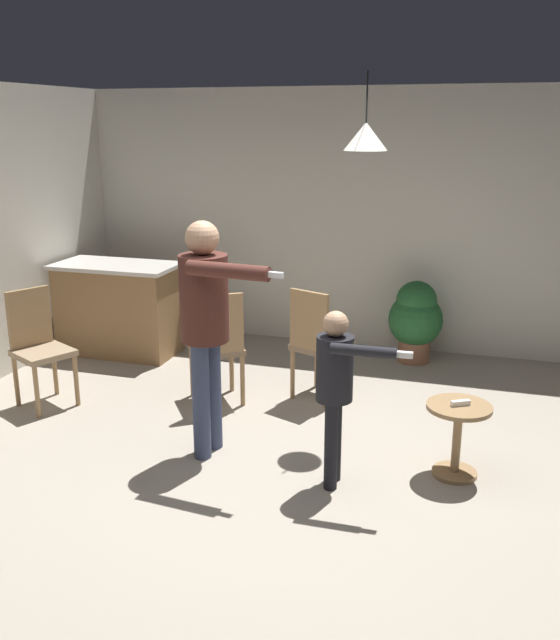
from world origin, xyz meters
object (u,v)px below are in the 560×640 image
(potted_plant_corner, at_px, (416,318))
(dining_chair_by_counter, at_px, (317,340))
(dining_chair_centre_back, at_px, (38,343))
(person_child, at_px, (336,380))
(side_table_by_couch, at_px, (457,431))
(spare_remote_on_table, at_px, (460,403))
(dining_chair_near_wall, at_px, (218,344))
(person_adult, at_px, (206,314))
(kitchen_counter, at_px, (119,308))

(potted_plant_corner, bearing_deg, dining_chair_by_counter, -118.57)
(dining_chair_centre_back, bearing_deg, person_child, 103.71)
(side_table_by_couch, distance_m, spare_remote_on_table, 0.21)
(dining_chair_near_wall, relative_size, spare_remote_on_table, 7.69)
(person_adult, xyz_separation_m, dining_chair_near_wall, (-0.28, 0.87, -0.52))
(kitchen_counter, height_order, person_adult, person_adult)
(dining_chair_by_counter, bearing_deg, kitchen_counter, -174.44)
(dining_chair_centre_back, bearing_deg, potted_plant_corner, 151.64)
(dining_chair_centre_back, bearing_deg, person_adult, 102.67)
(dining_chair_by_counter, height_order, spare_remote_on_table, dining_chair_by_counter)
(person_child, distance_m, spare_remote_on_table, 0.88)
(kitchen_counter, height_order, person_child, person_child)
(potted_plant_corner, bearing_deg, dining_chair_near_wall, -132.46)
(dining_chair_by_counter, height_order, potted_plant_corner, dining_chair_by_counter)
(side_table_by_couch, xyz_separation_m, dining_chair_centre_back, (-3.49, 0.26, 0.22))
(dining_chair_by_counter, bearing_deg, dining_chair_near_wall, -135.23)
(person_adult, height_order, dining_chair_by_counter, person_adult)
(kitchen_counter, bearing_deg, spare_remote_on_table, -25.59)
(kitchen_counter, bearing_deg, dining_chair_centre_back, -87.65)
(dining_chair_centre_back, xyz_separation_m, spare_remote_on_table, (3.49, -0.26, -0.01))
(person_child, bearing_deg, spare_remote_on_table, 113.92)
(person_child, distance_m, dining_chair_by_counter, 1.49)
(person_adult, distance_m, dining_chair_centre_back, 1.87)
(dining_chair_near_wall, bearing_deg, person_adult, -108.39)
(kitchen_counter, xyz_separation_m, side_table_by_couch, (3.55, -1.69, -0.15))
(kitchen_counter, bearing_deg, side_table_by_couch, -25.55)
(person_adult, bearing_deg, dining_chair_by_counter, 162.68)
(person_child, relative_size, dining_chair_by_counter, 1.21)
(dining_chair_by_counter, relative_size, dining_chair_centre_back, 1.00)
(person_child, xyz_separation_m, dining_chair_centre_back, (-2.72, 0.63, -0.20))
(dining_chair_near_wall, bearing_deg, kitchen_counter, 110.65)
(person_adult, height_order, spare_remote_on_table, person_adult)
(dining_chair_near_wall, xyz_separation_m, dining_chair_centre_back, (-1.46, -0.44, 0.00))
(side_table_by_couch, xyz_separation_m, spare_remote_on_table, (0.01, -0.01, 0.21))
(spare_remote_on_table, bearing_deg, dining_chair_near_wall, 160.90)
(kitchen_counter, distance_m, person_adult, 2.66)
(dining_chair_centre_back, distance_m, potted_plant_corner, 3.58)
(side_table_by_couch, bearing_deg, potted_plant_corner, 103.40)
(dining_chair_by_counter, relative_size, spare_remote_on_table, 7.69)
(kitchen_counter, relative_size, spare_remote_on_table, 9.69)
(dining_chair_by_counter, height_order, dining_chair_centre_back, same)
(person_adult, bearing_deg, spare_remote_on_table, 100.73)
(kitchen_counter, height_order, dining_chair_by_counter, dining_chair_by_counter)
(potted_plant_corner, bearing_deg, spare_remote_on_table, -76.49)
(person_adult, bearing_deg, kitchen_counter, -130.96)
(side_table_by_couch, distance_m, person_adult, 1.90)
(kitchen_counter, bearing_deg, person_adult, -46.14)
(dining_chair_by_counter, distance_m, dining_chair_near_wall, 0.84)
(person_adult, xyz_separation_m, person_child, (0.98, -0.19, -0.31))
(spare_remote_on_table, bearing_deg, dining_chair_centre_back, 175.68)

